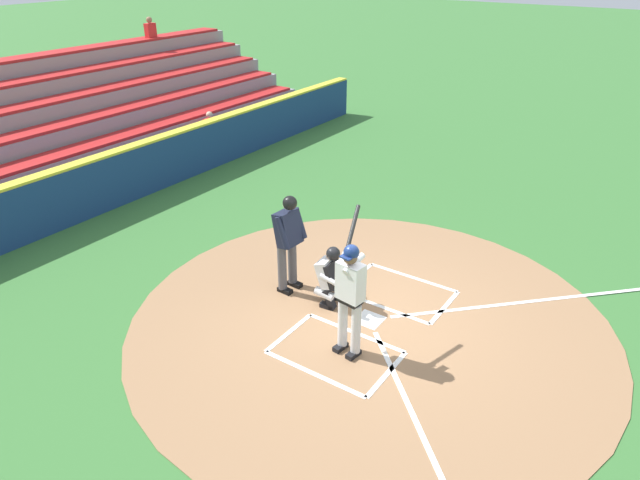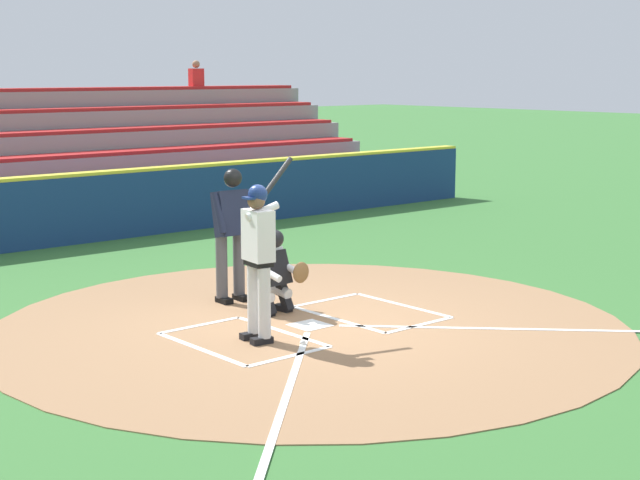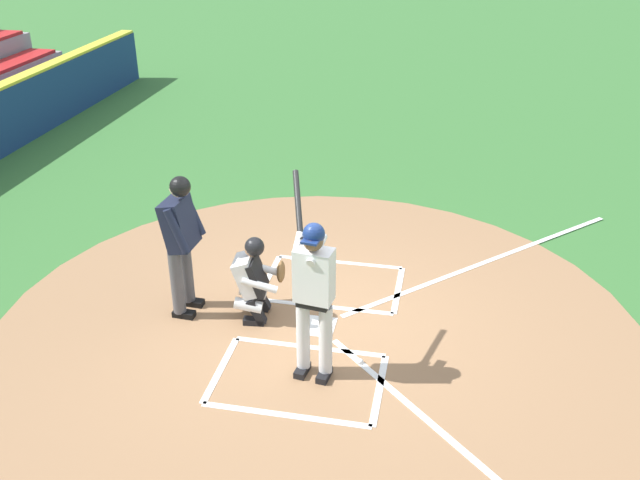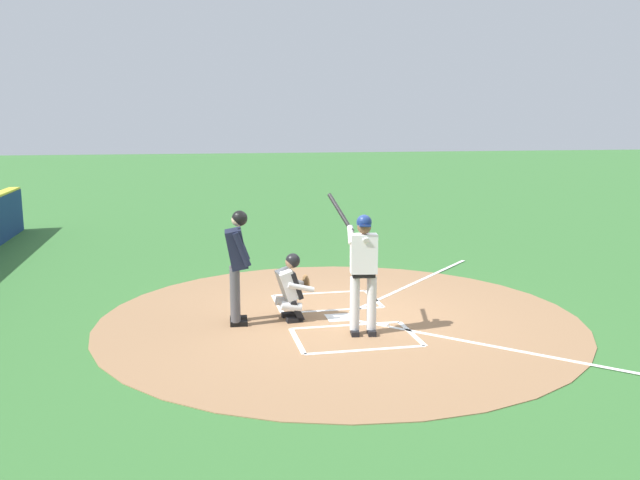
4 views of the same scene
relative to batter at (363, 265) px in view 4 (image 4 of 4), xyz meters
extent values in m
plane|color=#387033|center=(-0.90, -0.14, -1.10)|extent=(120.00, 120.00, 0.00)
cylinder|color=#99704C|center=(-0.90, -0.14, -1.09)|extent=(8.00, 8.00, 0.01)
cube|color=white|center=(-0.90, -0.14, -1.08)|extent=(0.44, 0.44, 0.01)
cube|color=white|center=(-1.95, -1.04, -1.08)|extent=(1.20, 0.08, 0.01)
cube|color=white|center=(-1.95, 0.76, -1.08)|extent=(1.20, 0.08, 0.01)
cube|color=white|center=(-1.35, -0.14, -1.08)|extent=(0.08, 1.80, 0.01)
cube|color=white|center=(-2.55, -0.14, -1.08)|extent=(0.08, 1.80, 0.01)
cube|color=white|center=(0.15, -1.04, -1.08)|extent=(1.20, 0.08, 0.01)
cube|color=white|center=(0.15, 0.76, -1.08)|extent=(1.20, 0.08, 0.01)
cube|color=white|center=(-0.45, -0.14, -1.08)|extent=(0.08, 1.80, 0.01)
cube|color=white|center=(0.75, -0.14, -1.08)|extent=(0.08, 1.80, 0.01)
cube|color=white|center=(1.20, 1.96, -1.08)|extent=(3.73, 3.73, 0.01)
cube|color=white|center=(-3.00, 1.96, -1.08)|extent=(3.73, 3.73, 0.01)
cylinder|color=silver|center=(0.03, 0.14, -0.60)|extent=(0.15, 0.15, 0.84)
cube|color=black|center=(0.07, 0.13, -1.05)|extent=(0.27, 0.16, 0.09)
cylinder|color=silver|center=(-0.01, -0.12, -0.60)|extent=(0.15, 0.15, 0.84)
cube|color=black|center=(0.03, -0.12, -1.05)|extent=(0.27, 0.16, 0.09)
cube|color=black|center=(0.01, 0.01, -0.13)|extent=(0.27, 0.37, 0.10)
cube|color=white|center=(0.01, 0.01, 0.18)|extent=(0.29, 0.43, 0.60)
sphere|color=brown|center=(0.03, 0.01, 0.59)|extent=(0.21, 0.21, 0.21)
sphere|color=navy|center=(0.01, 0.01, 0.66)|extent=(0.23, 0.23, 0.23)
cube|color=navy|center=(0.12, -0.01, 0.63)|extent=(0.13, 0.18, 0.02)
cylinder|color=white|center=(-0.04, 0.03, 0.46)|extent=(0.44, 0.15, 0.21)
cylinder|color=white|center=(-0.07, -0.18, 0.46)|extent=(0.27, 0.13, 0.29)
cylinder|color=black|center=(-0.44, -0.25, 0.76)|extent=(0.71, 0.27, 0.53)
cylinder|color=black|center=(-0.11, -0.15, 0.52)|extent=(0.09, 0.10, 0.08)
cube|color=black|center=(-1.12, -0.96, -1.05)|extent=(0.15, 0.27, 0.09)
cube|color=black|center=(-1.13, -0.92, -0.90)|extent=(0.14, 0.25, 0.37)
cylinder|color=silver|center=(-1.12, -1.02, -0.82)|extent=(0.19, 0.37, 0.21)
cube|color=black|center=(-0.80, -0.93, -1.05)|extent=(0.15, 0.27, 0.09)
cube|color=black|center=(-0.81, -0.89, -0.90)|extent=(0.14, 0.25, 0.37)
cylinder|color=silver|center=(-0.80, -0.99, -0.82)|extent=(0.19, 0.37, 0.21)
cube|color=silver|center=(-0.95, -1.01, -0.48)|extent=(0.43, 0.40, 0.52)
cube|color=black|center=(-0.97, -0.90, -0.48)|extent=(0.44, 0.26, 0.46)
sphere|color=#9E7051|center=(-0.96, -0.94, -0.11)|extent=(0.21, 0.21, 0.21)
sphere|color=black|center=(-0.96, -0.92, -0.09)|extent=(0.24, 0.24, 0.24)
cylinder|color=silver|center=(-1.17, -0.86, -0.50)|extent=(0.13, 0.46, 0.20)
cylinder|color=silver|center=(-0.77, -0.82, -0.50)|extent=(0.13, 0.46, 0.20)
ellipsoid|color=brown|center=(-1.19, -0.66, -0.53)|extent=(0.29, 0.13, 0.28)
cylinder|color=#4C4C51|center=(-1.07, -1.87, -0.59)|extent=(0.16, 0.16, 0.86)
cube|color=black|center=(-1.07, -1.82, -1.05)|extent=(0.15, 0.29, 0.09)
cylinder|color=#4C4C51|center=(-0.79, -1.89, -0.59)|extent=(0.16, 0.16, 0.86)
cube|color=black|center=(-0.79, -1.84, -1.05)|extent=(0.15, 0.29, 0.09)
cube|color=#191E33|center=(-0.93, -1.84, 0.15)|extent=(0.46, 0.39, 0.66)
sphere|color=beige|center=(-0.92, -1.80, 0.62)|extent=(0.22, 0.22, 0.22)
sphere|color=black|center=(-0.92, -1.78, 0.64)|extent=(0.25, 0.25, 0.25)
cylinder|color=#191E33|center=(-1.16, -1.74, 0.18)|extent=(0.12, 0.29, 0.56)
cylinder|color=#191E33|center=(-0.68, -1.77, 0.18)|extent=(0.12, 0.29, 0.56)
sphere|color=white|center=(-0.27, 0.49, -1.06)|extent=(0.07, 0.07, 0.07)
camera|label=1|loc=(6.10, 3.63, 4.51)|focal=32.09mm
camera|label=2|loc=(6.79, 8.98, 2.06)|focal=54.95mm
camera|label=3|loc=(6.11, 1.29, 3.81)|focal=39.06mm
camera|label=4|loc=(9.56, -2.62, 2.15)|focal=37.35mm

